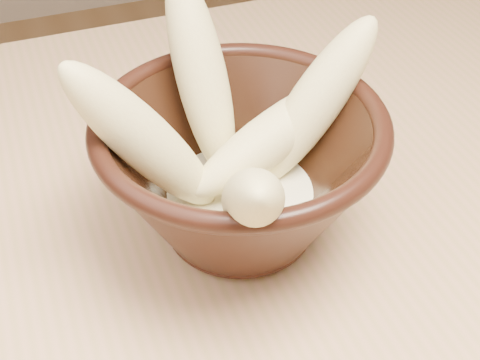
% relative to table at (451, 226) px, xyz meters
% --- Properties ---
extents(table, '(1.20, 0.80, 0.75)m').
position_rel_table_xyz_m(table, '(0.00, 0.00, 0.00)').
color(table, tan).
rests_on(table, ground).
extents(bowl, '(0.22, 0.22, 0.12)m').
position_rel_table_xyz_m(bowl, '(-0.23, -0.01, 0.15)').
color(bowl, black).
rests_on(bowl, table).
extents(milk_puddle, '(0.13, 0.13, 0.02)m').
position_rel_table_xyz_m(milk_puddle, '(-0.23, -0.01, 0.12)').
color(milk_puddle, '#EDE6BE').
rests_on(milk_puddle, bowl).
extents(banana_upright, '(0.05, 0.12, 0.17)m').
position_rel_table_xyz_m(banana_upright, '(-0.24, 0.06, 0.20)').
color(banana_upright, '#E2CF85').
rests_on(banana_upright, bowl).
extents(banana_left, '(0.13, 0.06, 0.16)m').
position_rel_table_xyz_m(banana_left, '(-0.30, 0.00, 0.19)').
color(banana_left, '#E2CF85').
rests_on(banana_left, bowl).
extents(banana_right, '(0.14, 0.07, 0.15)m').
position_rel_table_xyz_m(banana_right, '(-0.16, 0.01, 0.18)').
color(banana_right, '#E2CF85').
rests_on(banana_right, bowl).
extents(banana_across, '(0.18, 0.10, 0.07)m').
position_rel_table_xyz_m(banana_across, '(-0.20, 0.01, 0.16)').
color(banana_across, '#E2CF85').
rests_on(banana_across, bowl).
extents(banana_front, '(0.09, 0.15, 0.15)m').
position_rel_table_xyz_m(banana_front, '(-0.25, -0.07, 0.18)').
color(banana_front, '#E2CF85').
rests_on(banana_front, bowl).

